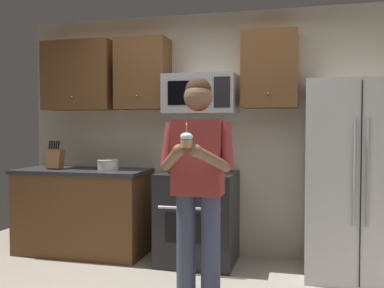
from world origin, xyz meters
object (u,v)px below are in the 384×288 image
(microwave, at_px, (201,94))
(refrigerator, at_px, (356,179))
(cupcake, at_px, (187,140))
(oven_range, at_px, (198,217))
(person, at_px, (198,177))
(knife_block, at_px, (55,158))
(bowl_large_white, at_px, (108,164))

(microwave, relative_size, refrigerator, 0.41)
(microwave, height_order, cupcake, microwave)
(cupcake, bearing_deg, oven_range, 100.29)
(person, bearing_deg, oven_range, 103.47)
(knife_block, bearing_deg, cupcake, -35.71)
(refrigerator, distance_m, knife_block, 3.10)
(bowl_large_white, distance_m, person, 1.65)
(oven_range, bearing_deg, bowl_large_white, 177.33)
(oven_range, bearing_deg, cupcake, -79.71)
(microwave, distance_m, bowl_large_white, 1.26)
(person, bearing_deg, bowl_large_white, 139.44)
(refrigerator, bearing_deg, microwave, 173.97)
(oven_range, bearing_deg, microwave, 89.98)
(refrigerator, xyz_separation_m, bowl_large_white, (-2.51, 0.09, 0.08))
(microwave, height_order, knife_block, microwave)
(oven_range, distance_m, person, 1.18)
(bowl_large_white, bearing_deg, person, -40.56)
(bowl_large_white, bearing_deg, refrigerator, -1.97)
(oven_range, distance_m, microwave, 1.26)
(refrigerator, xyz_separation_m, knife_block, (-3.10, 0.01, 0.14))
(refrigerator, bearing_deg, knife_block, 179.82)
(knife_block, bearing_deg, refrigerator, -0.18)
(microwave, relative_size, person, 0.42)
(refrigerator, relative_size, person, 1.02)
(refrigerator, height_order, bowl_large_white, refrigerator)
(person, relative_size, cupcake, 10.13)
(knife_block, height_order, cupcake, cupcake)
(microwave, height_order, person, microwave)
(refrigerator, xyz_separation_m, person, (-1.25, -0.99, 0.10))
(microwave, distance_m, knife_block, 1.75)
(microwave, xyz_separation_m, bowl_large_white, (-1.01, -0.07, -0.74))
(oven_range, height_order, refrigerator, refrigerator)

